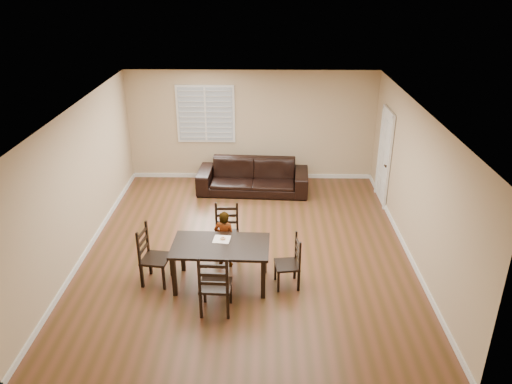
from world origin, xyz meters
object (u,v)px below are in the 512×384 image
at_px(chair_left, 148,257).
at_px(chair_right, 294,263).
at_px(child, 225,239).
at_px(donut, 223,238).
at_px(chair_near, 227,231).
at_px(sofa, 253,177).
at_px(dining_table, 221,249).
at_px(chair_far, 214,289).

xyz_separation_m(chair_left, chair_right, (2.42, -0.08, -0.05)).
height_order(child, donut, child).
xyz_separation_m(chair_near, child, (-0.01, -0.44, 0.08)).
distance_m(chair_right, sofa, 3.88).
distance_m(dining_table, chair_far, 0.87).
distance_m(chair_left, child, 1.34).
bearing_deg(sofa, chair_left, -110.73).
bearing_deg(chair_right, chair_left, -98.82).
bearing_deg(donut, chair_far, -93.06).
xyz_separation_m(chair_left, donut, (1.24, 0.12, 0.30)).
bearing_deg(chair_far, chair_right, -143.79).
xyz_separation_m(child, donut, (0.01, -0.40, 0.24)).
xyz_separation_m(dining_table, chair_left, (-1.21, 0.05, -0.19)).
bearing_deg(dining_table, chair_far, -90.05).
distance_m(chair_near, donut, 0.89).
relative_size(dining_table, chair_left, 1.57).
height_order(dining_table, sofa, sofa).
relative_size(dining_table, sofa, 0.63).
bearing_deg(child, chair_near, -77.08).
bearing_deg(dining_table, donut, 83.66).
xyz_separation_m(child, sofa, (0.43, 3.21, -0.15)).
xyz_separation_m(chair_far, donut, (0.06, 1.03, 0.29)).
bearing_deg(chair_far, chair_near, -89.49).
bearing_deg(chair_near, chair_left, -143.70).
xyz_separation_m(chair_near, chair_right, (1.17, -1.03, -0.03)).
bearing_deg(child, dining_table, 102.02).
height_order(dining_table, chair_far, chair_far).
xyz_separation_m(chair_far, chair_left, (-1.19, 0.91, -0.01)).
bearing_deg(chair_far, dining_table, -89.72).
distance_m(dining_table, chair_right, 1.22).
distance_m(chair_left, donut, 1.28).
xyz_separation_m(chair_far, child, (0.05, 1.43, 0.05)).
distance_m(child, donut, 0.46).
xyz_separation_m(chair_far, sofa, (0.47, 4.64, -0.10)).
height_order(chair_right, donut, chair_right).
relative_size(dining_table, chair_right, 1.77).
bearing_deg(chair_left, child, -59.20).
height_order(dining_table, chair_near, chair_near).
distance_m(chair_near, chair_left, 1.57).
height_order(chair_near, chair_right, chair_near).
bearing_deg(chair_far, child, -89.70).
bearing_deg(chair_right, chair_near, -138.41).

